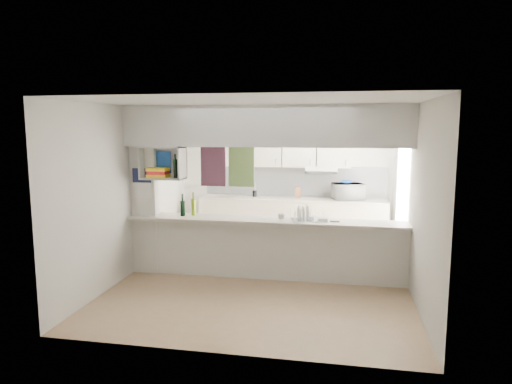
% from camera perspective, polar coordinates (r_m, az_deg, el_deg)
% --- Properties ---
extents(floor, '(4.80, 4.80, 0.00)m').
position_cam_1_polar(floor, '(7.09, 1.05, -10.69)').
color(floor, '#A5805F').
rests_on(floor, ground).
extents(ceiling, '(4.80, 4.80, 0.00)m').
position_cam_1_polar(ceiling, '(6.72, 1.10, 10.79)').
color(ceiling, white).
rests_on(ceiling, wall_back).
extents(wall_back, '(4.20, 0.00, 4.20)m').
position_cam_1_polar(wall_back, '(9.14, 3.55, 1.90)').
color(wall_back, silver).
rests_on(wall_back, floor).
extents(wall_left, '(0.00, 4.80, 4.80)m').
position_cam_1_polar(wall_left, '(7.42, -15.13, 0.20)').
color(wall_left, silver).
rests_on(wall_left, floor).
extents(wall_right, '(0.00, 4.80, 4.80)m').
position_cam_1_polar(wall_right, '(6.77, 18.89, -0.70)').
color(wall_right, silver).
rests_on(wall_right, floor).
extents(servery_partition, '(4.20, 0.50, 2.60)m').
position_cam_1_polar(servery_partition, '(6.78, -0.36, 2.81)').
color(servery_partition, silver).
rests_on(servery_partition, floor).
extents(cubby_shelf, '(0.65, 0.35, 0.50)m').
position_cam_1_polar(cubby_shelf, '(7.11, -11.58, 3.30)').
color(cubby_shelf, white).
rests_on(cubby_shelf, bulkhead).
extents(kitchen_run, '(3.60, 0.63, 2.24)m').
position_cam_1_polar(kitchen_run, '(8.93, 4.34, -1.33)').
color(kitchen_run, beige).
rests_on(kitchen_run, floor).
extents(microwave, '(0.64, 0.52, 0.31)m').
position_cam_1_polar(microwave, '(8.81, 11.46, 0.04)').
color(microwave, white).
rests_on(microwave, bench_top).
extents(bowl, '(0.22, 0.22, 0.05)m').
position_cam_1_polar(bowl, '(8.76, 11.30, 1.20)').
color(bowl, navy).
rests_on(bowl, microwave).
extents(dish_rack, '(0.50, 0.43, 0.23)m').
position_cam_1_polar(dish_rack, '(6.76, 6.25, -2.81)').
color(dish_rack, silver).
rests_on(dish_rack, breakfast_bar).
extents(cup, '(0.14, 0.14, 0.09)m').
position_cam_1_polar(cup, '(6.75, 3.18, -3.07)').
color(cup, white).
rests_on(cup, dish_rack).
extents(wine_bottles, '(0.23, 0.16, 0.36)m').
position_cam_1_polar(wine_bottles, '(7.17, -8.47, -1.88)').
color(wine_bottles, black).
rests_on(wine_bottles, breakfast_bar).
extents(plastic_tubs, '(0.48, 0.21, 0.06)m').
position_cam_1_polar(plastic_tubs, '(6.78, 7.59, -3.33)').
color(plastic_tubs, silver).
rests_on(plastic_tubs, breakfast_bar).
extents(utensil_jar, '(0.09, 0.09, 0.13)m').
position_cam_1_polar(utensil_jar, '(9.02, -0.15, -0.19)').
color(utensil_jar, black).
rests_on(utensil_jar, bench_top).
extents(knife_block, '(0.12, 0.10, 0.21)m').
position_cam_1_polar(knife_block, '(8.93, 5.25, -0.03)').
color(knife_block, brown).
rests_on(knife_block, bench_top).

